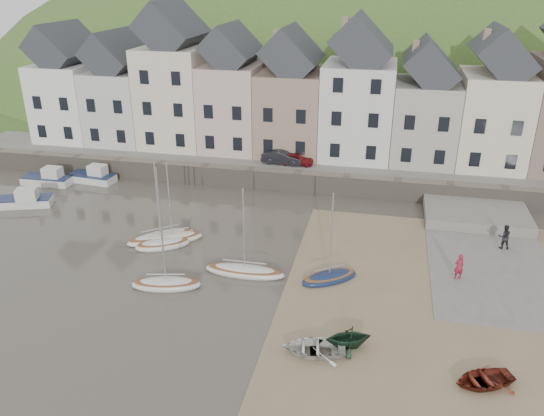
% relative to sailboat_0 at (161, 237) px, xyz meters
% --- Properties ---
extents(ground, '(160.00, 160.00, 0.00)m').
position_rel_sailboat_0_xyz_m(ground, '(8.27, -5.16, -0.26)').
color(ground, '#423D34').
rests_on(ground, ground).
extents(quay_land, '(90.00, 30.00, 1.50)m').
position_rel_sailboat_0_xyz_m(quay_land, '(8.27, 26.84, 0.49)').
color(quay_land, '#3C5D25').
rests_on(quay_land, ground).
extents(quay_street, '(70.00, 7.00, 0.10)m').
position_rel_sailboat_0_xyz_m(quay_street, '(8.27, 15.34, 1.29)').
color(quay_street, slate).
rests_on(quay_street, quay_land).
extents(seawall, '(70.00, 1.20, 1.80)m').
position_rel_sailboat_0_xyz_m(seawall, '(8.27, 11.84, 0.64)').
color(seawall, slate).
rests_on(seawall, ground).
extents(beach, '(18.00, 26.00, 0.06)m').
position_rel_sailboat_0_xyz_m(beach, '(19.27, -5.16, -0.23)').
color(beach, '#7E6A4C').
rests_on(beach, ground).
extents(slipway, '(8.00, 18.00, 0.12)m').
position_rel_sailboat_0_xyz_m(slipway, '(23.27, 2.84, -0.20)').
color(slipway, slate).
rests_on(slipway, ground).
extents(hillside, '(134.40, 84.00, 84.00)m').
position_rel_sailboat_0_xyz_m(hillside, '(3.27, 54.84, -18.25)').
color(hillside, '#3C5D25').
rests_on(hillside, ground).
extents(townhouse_terrace, '(61.05, 8.00, 13.93)m').
position_rel_sailboat_0_xyz_m(townhouse_terrace, '(10.03, 18.84, 7.06)').
color(townhouse_terrace, white).
rests_on(townhouse_terrace, quay_land).
extents(sailboat_0, '(4.86, 4.40, 6.32)m').
position_rel_sailboat_0_xyz_m(sailboat_0, '(0.00, 0.00, 0.00)').
color(sailboat_0, silver).
rests_on(sailboat_0, ground).
extents(sailboat_1, '(4.18, 3.25, 6.32)m').
position_rel_sailboat_0_xyz_m(sailboat_1, '(0.61, -1.07, 0.01)').
color(sailboat_1, silver).
rests_on(sailboat_1, ground).
extents(sailboat_2, '(4.61, 3.52, 6.32)m').
position_rel_sailboat_0_xyz_m(sailboat_2, '(0.94, -0.03, 0.00)').
color(sailboat_2, beige).
rests_on(sailboat_2, ground).
extents(sailboat_3, '(4.60, 2.41, 6.32)m').
position_rel_sailboat_0_xyz_m(sailboat_3, '(2.96, -6.07, 0.00)').
color(sailboat_3, silver).
rests_on(sailboat_3, ground).
extents(sailboat_4, '(5.39, 1.53, 6.32)m').
position_rel_sailboat_0_xyz_m(sailboat_4, '(7.38, -3.48, -0.00)').
color(sailboat_4, silver).
rests_on(sailboat_4, ground).
extents(sailboat_5, '(4.03, 3.48, 6.32)m').
position_rel_sailboat_0_xyz_m(sailboat_5, '(12.91, -3.09, 0.01)').
color(sailboat_5, '#162346').
rests_on(sailboat_5, ground).
extents(motorboat_0, '(4.65, 1.85, 1.70)m').
position_rel_sailboat_0_xyz_m(motorboat_0, '(-14.79, 8.46, 0.32)').
color(motorboat_0, silver).
rests_on(motorboat_0, ground).
extents(motorboat_1, '(5.00, 3.15, 1.70)m').
position_rel_sailboat_0_xyz_m(motorboat_1, '(-13.77, 3.40, 0.32)').
color(motorboat_1, silver).
rests_on(motorboat_1, ground).
extents(motorboat_2, '(4.59, 2.14, 1.70)m').
position_rel_sailboat_0_xyz_m(motorboat_2, '(-11.01, 9.89, 0.32)').
color(motorboat_2, silver).
rests_on(motorboat_2, ground).
extents(rowboat_white, '(3.63, 2.82, 0.69)m').
position_rel_sailboat_0_xyz_m(rowboat_white, '(12.97, -10.48, 0.14)').
color(rowboat_white, silver).
rests_on(rowboat_white, beach).
extents(rowboat_green, '(2.98, 2.78, 1.27)m').
position_rel_sailboat_0_xyz_m(rowboat_green, '(14.66, -9.61, 0.43)').
color(rowboat_green, '#163321').
rests_on(rowboat_green, beach).
extents(rowboat_red, '(3.60, 3.18, 0.62)m').
position_rel_sailboat_0_xyz_m(rowboat_red, '(21.25, -11.03, 0.11)').
color(rowboat_red, maroon).
rests_on(rowboat_red, beach).
extents(person_red, '(0.76, 0.64, 1.76)m').
position_rel_sailboat_0_xyz_m(person_red, '(20.96, -1.23, 0.74)').
color(person_red, maroon).
rests_on(person_red, slipway).
extents(person_dark, '(0.93, 0.75, 1.81)m').
position_rel_sailboat_0_xyz_m(person_dark, '(24.52, 3.83, 0.76)').
color(person_dark, black).
rests_on(person_dark, slipway).
extents(car_left, '(3.29, 1.40, 1.11)m').
position_rel_sailboat_0_xyz_m(car_left, '(7.64, 14.34, 1.89)').
color(car_left, maroon).
rests_on(car_left, quay_street).
extents(car_right, '(3.94, 1.56, 1.28)m').
position_rel_sailboat_0_xyz_m(car_right, '(6.29, 14.34, 1.98)').
color(car_right, black).
rests_on(car_right, quay_street).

